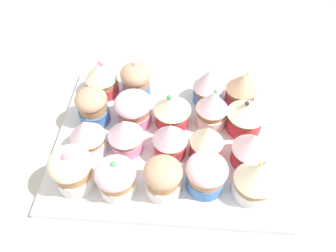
% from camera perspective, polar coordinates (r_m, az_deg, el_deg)
% --- Properties ---
extents(ground_plane, '(1.80, 1.80, 0.03)m').
position_cam_1_polar(ground_plane, '(0.60, -0.00, -3.50)').
color(ground_plane, beige).
extents(baking_tray, '(0.32, 0.39, 0.01)m').
position_cam_1_polar(baking_tray, '(0.58, -0.00, -2.27)').
color(baking_tray, silver).
rests_on(baking_tray, ground_plane).
extents(cupcake_0, '(0.06, 0.06, 0.07)m').
position_cam_1_polar(cupcake_0, '(0.65, -11.50, 8.03)').
color(cupcake_0, '#D1333D').
rests_on(cupcake_0, baking_tray).
extents(cupcake_1, '(0.06, 0.06, 0.07)m').
position_cam_1_polar(cupcake_1, '(0.59, -12.94, 3.35)').
color(cupcake_1, '#477AC6').
rests_on(cupcake_1, baking_tray).
extents(cupcake_2, '(0.06, 0.06, 0.07)m').
position_cam_1_polar(cupcake_2, '(0.55, -13.73, -1.64)').
color(cupcake_2, white).
rests_on(cupcake_2, baking_tray).
extents(cupcake_3, '(0.06, 0.06, 0.08)m').
position_cam_1_polar(cupcake_3, '(0.51, -16.29, -7.17)').
color(cupcake_3, white).
rests_on(cupcake_3, baking_tray).
extents(cupcake_4, '(0.06, 0.06, 0.07)m').
position_cam_1_polar(cupcake_4, '(0.63, -5.59, 7.95)').
color(cupcake_4, '#477AC6').
rests_on(cupcake_4, baking_tray).
extents(cupcake_5, '(0.07, 0.07, 0.06)m').
position_cam_1_polar(cupcake_5, '(0.58, -5.98, 3.01)').
color(cupcake_5, pink).
rests_on(cupcake_5, baking_tray).
extents(cupcake_6, '(0.06, 0.06, 0.07)m').
position_cam_1_polar(cupcake_6, '(0.54, -7.35, -1.43)').
color(cupcake_6, pink).
rests_on(cupcake_6, baking_tray).
extents(cupcake_7, '(0.06, 0.06, 0.07)m').
position_cam_1_polar(cupcake_7, '(0.50, -8.98, -8.79)').
color(cupcake_7, white).
rests_on(cupcake_7, baking_tray).
extents(cupcake_8, '(0.07, 0.07, 0.07)m').
position_cam_1_polar(cupcake_8, '(0.57, 0.74, 2.86)').
color(cupcake_8, '#D1333D').
rests_on(cupcake_8, baking_tray).
extents(cupcake_9, '(0.06, 0.06, 0.07)m').
position_cam_1_polar(cupcake_9, '(0.53, 0.37, -2.25)').
color(cupcake_9, '#D1333D').
rests_on(cupcake_9, baking_tray).
extents(cupcake_10, '(0.06, 0.06, 0.07)m').
position_cam_1_polar(cupcake_10, '(0.49, -1.03, -8.93)').
color(cupcake_10, white).
rests_on(cupcake_10, baking_tray).
extents(cupcake_11, '(0.06, 0.06, 0.07)m').
position_cam_1_polar(cupcake_11, '(0.62, 6.95, 6.96)').
color(cupcake_11, '#477AC6').
rests_on(cupcake_11, baking_tray).
extents(cupcake_12, '(0.06, 0.06, 0.08)m').
position_cam_1_polar(cupcake_12, '(0.58, 7.64, 3.10)').
color(cupcake_12, white).
rests_on(cupcake_12, baking_tray).
extents(cupcake_13, '(0.05, 0.05, 0.07)m').
position_cam_1_polar(cupcake_13, '(0.53, 6.70, -2.65)').
color(cupcake_13, '#D1333D').
rests_on(cupcake_13, baking_tray).
extents(cupcake_14, '(0.06, 0.06, 0.06)m').
position_cam_1_polar(cupcake_14, '(0.50, 6.64, -8.26)').
color(cupcake_14, '#477AC6').
rests_on(cupcake_14, baking_tray).
extents(cupcake_15, '(0.06, 0.06, 0.07)m').
position_cam_1_polar(cupcake_15, '(0.63, 12.61, 6.37)').
color(cupcake_15, '#D1333D').
rests_on(cupcake_15, baking_tray).
extents(cupcake_16, '(0.07, 0.07, 0.07)m').
position_cam_1_polar(cupcake_16, '(0.58, 13.38, 1.92)').
color(cupcake_16, '#D1333D').
rests_on(cupcake_16, baking_tray).
extents(cupcake_17, '(0.06, 0.06, 0.07)m').
position_cam_1_polar(cupcake_17, '(0.54, 14.16, -3.75)').
color(cupcake_17, '#D1333D').
rests_on(cupcake_17, baking_tray).
extents(cupcake_18, '(0.06, 0.06, 0.07)m').
position_cam_1_polar(cupcake_18, '(0.51, 14.80, -8.94)').
color(cupcake_18, white).
rests_on(cupcake_18, baking_tray).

